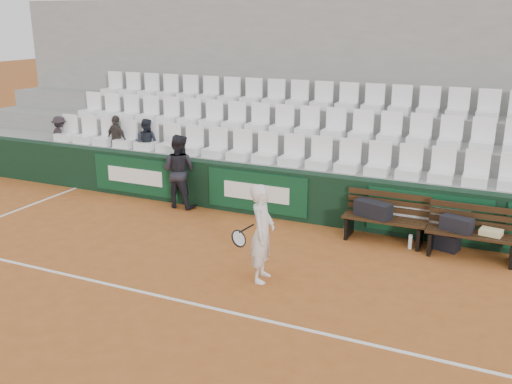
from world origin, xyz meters
name	(u,v)px	position (x,y,z in m)	size (l,w,h in m)	color
ground	(162,297)	(0.00, 0.00, 0.00)	(80.00, 80.00, 0.00)	#AB5A26
court_baseline	(162,296)	(0.00, 0.00, 0.00)	(18.00, 0.06, 0.01)	white
back_barrier	(272,192)	(0.07, 3.99, 0.50)	(18.00, 0.34, 1.00)	black
grandstand_tier_front	(280,184)	(0.00, 4.62, 0.50)	(18.00, 0.95, 1.00)	gray
grandstand_tier_mid	(296,164)	(0.00, 5.58, 0.72)	(18.00, 0.95, 1.45)	gray
grandstand_tier_back	(310,146)	(0.00, 6.53, 0.95)	(18.00, 0.95, 1.90)	gray
grandstand_rear_wall	(320,91)	(0.00, 7.15, 2.20)	(18.00, 0.30, 4.40)	gray
seat_row_front	(278,149)	(0.00, 4.45, 1.31)	(11.90, 0.44, 0.63)	white
seat_row_mid	(294,120)	(0.00, 5.40, 1.77)	(11.90, 0.44, 0.63)	white
seat_row_back	(309,95)	(0.00, 6.35, 2.21)	(11.90, 0.44, 0.63)	white
bench_left	(384,230)	(2.49, 3.52, 0.23)	(1.50, 0.56, 0.45)	#372110
bench_right	(471,245)	(4.00, 3.39, 0.23)	(1.50, 0.56, 0.45)	#311D0E
sports_bag_left	(373,209)	(2.27, 3.51, 0.59)	(0.67, 0.29, 0.29)	black
sports_bag_right	(457,224)	(3.74, 3.40, 0.57)	(0.53, 0.24, 0.24)	black
towel	(491,232)	(4.29, 3.43, 0.50)	(0.35, 0.25, 0.10)	beige
sports_bag_ground	(445,241)	(3.56, 3.62, 0.15)	(0.49, 0.30, 0.30)	black
water_bottle_near	(345,232)	(1.80, 3.42, 0.11)	(0.06, 0.06, 0.23)	silver
water_bottle_far	(410,242)	(3.00, 3.38, 0.13)	(0.07, 0.07, 0.26)	silver
tennis_player	(262,233)	(1.11, 1.15, 0.77)	(0.73, 0.62, 1.55)	silver
ball_kid	(179,171)	(-1.97, 3.71, 0.80)	(0.77, 0.60, 1.59)	black
spectator_a	(59,119)	(-5.94, 4.50, 1.52)	(0.67, 0.38, 1.03)	black
spectator_b	(116,121)	(-4.17, 4.50, 1.59)	(0.69, 0.29, 1.17)	#332D28
spectator_c	(145,124)	(-3.33, 4.50, 1.58)	(0.56, 0.44, 1.16)	black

